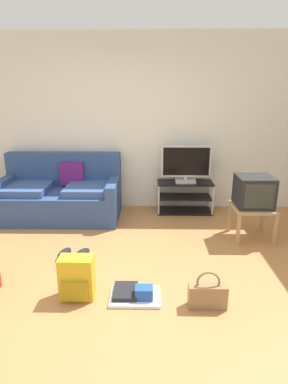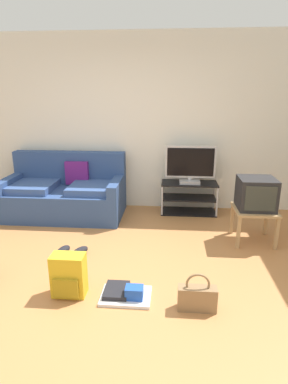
# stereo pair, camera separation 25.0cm
# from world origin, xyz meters

# --- Properties ---
(ground_plane) EXTENTS (9.00, 9.80, 0.02)m
(ground_plane) POSITION_xyz_m (0.00, 0.00, -0.01)
(ground_plane) COLOR #B27542
(wall_back) EXTENTS (9.00, 0.10, 2.70)m
(wall_back) POSITION_xyz_m (0.00, 2.45, 1.35)
(wall_back) COLOR silver
(wall_back) RESTS_ON ground_plane
(couch) EXTENTS (1.78, 0.94, 0.93)m
(couch) POSITION_xyz_m (-0.96, 1.93, 0.33)
(couch) COLOR navy
(couch) RESTS_ON ground_plane
(tv_stand) EXTENTS (0.86, 0.41, 0.49)m
(tv_stand) POSITION_xyz_m (0.95, 2.15, 0.24)
(tv_stand) COLOR black
(tv_stand) RESTS_ON ground_plane
(flat_tv) EXTENTS (0.76, 0.22, 0.58)m
(flat_tv) POSITION_xyz_m (0.95, 2.13, 0.77)
(flat_tv) COLOR #B2B2B7
(flat_tv) RESTS_ON tv_stand
(side_table) EXTENTS (0.51, 0.51, 0.44)m
(side_table) POSITION_xyz_m (1.71, 1.18, 0.37)
(side_table) COLOR tan
(side_table) RESTS_ON ground_plane
(crt_tv) EXTENTS (0.44, 0.43, 0.39)m
(crt_tv) POSITION_xyz_m (1.71, 1.20, 0.63)
(crt_tv) COLOR #232326
(crt_tv) RESTS_ON side_table
(backpack) EXTENTS (0.31, 0.25, 0.40)m
(backpack) POSITION_xyz_m (-0.26, -0.13, 0.20)
(backpack) COLOR gold
(backpack) RESTS_ON ground_plane
(handbag) EXTENTS (0.33, 0.11, 0.35)m
(handbag) POSITION_xyz_m (0.90, -0.26, 0.12)
(handbag) COLOR olive
(handbag) RESTS_ON ground_plane
(sneakers_pair) EXTENTS (0.39, 0.28, 0.09)m
(sneakers_pair) POSITION_xyz_m (-0.48, 0.62, 0.04)
(sneakers_pair) COLOR black
(sneakers_pair) RESTS_ON ground_plane
(floor_tray) EXTENTS (0.46, 0.33, 0.14)m
(floor_tray) POSITION_xyz_m (0.26, -0.14, 0.04)
(floor_tray) COLOR silver
(floor_tray) RESTS_ON ground_plane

